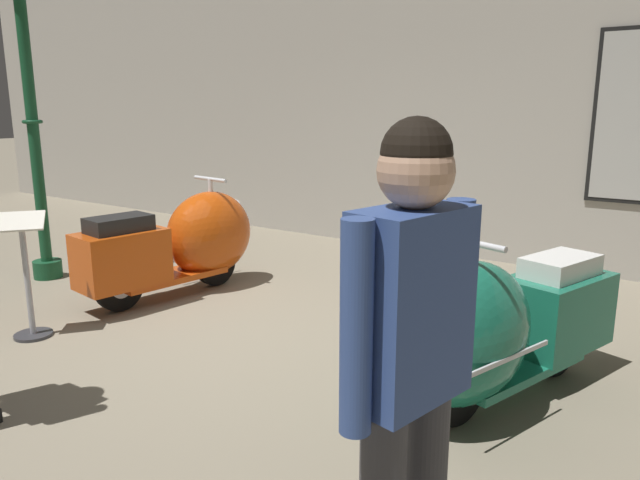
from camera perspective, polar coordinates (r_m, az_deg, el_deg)
The scene contains 7 objects.
ground_plane at distance 4.51m, azimuth -9.53°, elevation -9.95°, with size 60.00×60.00×0.00m, color gray.
showroom_back_wall at distance 7.16m, azimuth 12.25°, elevation 13.93°, with size 18.00×0.63×3.82m.
scooter_0 at distance 5.66m, azimuth -12.84°, elevation -0.22°, with size 0.76×1.80×1.07m.
scooter_1 at distance 3.59m, azimuth 16.62°, elevation -8.13°, with size 0.98×1.78×1.05m.
lamppost at distance 6.52m, azimuth -26.13°, elevation 12.33°, with size 0.33×0.33×3.03m.
visitor_0 at distance 1.87m, azimuth 8.56°, elevation -10.79°, with size 0.33×0.56×1.70m.
info_stanchion at distance 4.99m, azimuth -26.24°, elevation -4.08°, with size 0.37×0.39×0.96m.
Camera 1 is at (2.91, -2.97, 1.72)m, focal length 33.30 mm.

